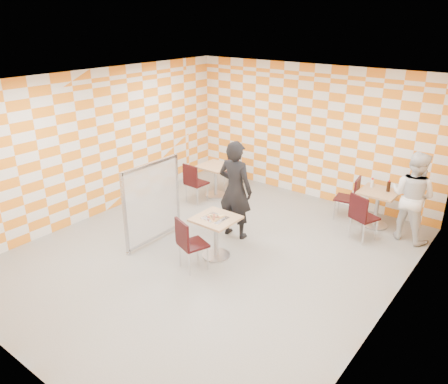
{
  "coord_description": "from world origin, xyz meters",
  "views": [
    {
      "loc": [
        4.33,
        -5.27,
        3.99
      ],
      "look_at": [
        0.1,
        0.2,
        1.15
      ],
      "focal_mm": 35.0,
      "sensor_mm": 36.0,
      "label": 1
    }
  ],
  "objects_px": {
    "second_table": "(378,202)",
    "chair_empty_near": "(194,180)",
    "chair_second_front": "(361,214)",
    "man_white": "(412,196)",
    "main_table": "(216,230)",
    "partition": "(152,202)",
    "sport_bottle": "(372,183)",
    "chair_main_front": "(188,241)",
    "chair_empty_far": "(230,167)",
    "empty_table": "(216,175)",
    "soda_bottle": "(389,186)",
    "man_dark": "(235,190)",
    "chair_second_side": "(351,195)"
  },
  "relations": [
    {
      "from": "chair_second_front",
      "to": "sport_bottle",
      "type": "xyz_separation_m",
      "value": [
        -0.17,
        0.91,
        0.29
      ]
    },
    {
      "from": "chair_second_front",
      "to": "man_white",
      "type": "bearing_deg",
      "value": 43.29
    },
    {
      "from": "chair_empty_near",
      "to": "chair_main_front",
      "type": "bearing_deg",
      "value": -50.49
    },
    {
      "from": "chair_second_front",
      "to": "sport_bottle",
      "type": "distance_m",
      "value": 0.97
    },
    {
      "from": "second_table",
      "to": "chair_second_side",
      "type": "bearing_deg",
      "value": -175.67
    },
    {
      "from": "chair_second_side",
      "to": "sport_bottle",
      "type": "relative_size",
      "value": 4.62
    },
    {
      "from": "chair_main_front",
      "to": "sport_bottle",
      "type": "bearing_deg",
      "value": 65.28
    },
    {
      "from": "chair_second_front",
      "to": "chair_empty_near",
      "type": "distance_m",
      "value": 3.67
    },
    {
      "from": "main_table",
      "to": "partition",
      "type": "bearing_deg",
      "value": -167.92
    },
    {
      "from": "empty_table",
      "to": "chair_empty_near",
      "type": "relative_size",
      "value": 0.81
    },
    {
      "from": "chair_second_front",
      "to": "chair_empty_near",
      "type": "height_order",
      "value": "same"
    },
    {
      "from": "chair_empty_near",
      "to": "soda_bottle",
      "type": "height_order",
      "value": "soda_bottle"
    },
    {
      "from": "chair_main_front",
      "to": "chair_empty_far",
      "type": "xyz_separation_m",
      "value": [
        -1.69,
        3.37,
        0.0
      ]
    },
    {
      "from": "chair_second_side",
      "to": "man_white",
      "type": "height_order",
      "value": "man_white"
    },
    {
      "from": "chair_second_front",
      "to": "soda_bottle",
      "type": "relative_size",
      "value": 4.02
    },
    {
      "from": "chair_second_side",
      "to": "soda_bottle",
      "type": "distance_m",
      "value": 0.76
    },
    {
      "from": "main_table",
      "to": "second_table",
      "type": "distance_m",
      "value": 3.41
    },
    {
      "from": "chair_second_front",
      "to": "man_white",
      "type": "distance_m",
      "value": 0.99
    },
    {
      "from": "chair_main_front",
      "to": "sport_bottle",
      "type": "relative_size",
      "value": 4.62
    },
    {
      "from": "chair_second_front",
      "to": "soda_bottle",
      "type": "height_order",
      "value": "soda_bottle"
    },
    {
      "from": "empty_table",
      "to": "chair_main_front",
      "type": "relative_size",
      "value": 0.81
    },
    {
      "from": "chair_empty_near",
      "to": "chair_second_front",
      "type": "bearing_deg",
      "value": 9.12
    },
    {
      "from": "second_table",
      "to": "chair_second_front",
      "type": "relative_size",
      "value": 0.81
    },
    {
      "from": "second_table",
      "to": "chair_empty_far",
      "type": "relative_size",
      "value": 0.81
    },
    {
      "from": "man_dark",
      "to": "man_white",
      "type": "distance_m",
      "value": 3.27
    },
    {
      "from": "chair_second_side",
      "to": "man_dark",
      "type": "relative_size",
      "value": 0.49
    },
    {
      "from": "partition",
      "to": "chair_main_front",
      "type": "bearing_deg",
      "value": -16.6
    },
    {
      "from": "empty_table",
      "to": "chair_main_front",
      "type": "bearing_deg",
      "value": -59.2
    },
    {
      "from": "chair_second_front",
      "to": "partition",
      "type": "distance_m",
      "value": 3.86
    },
    {
      "from": "chair_empty_near",
      "to": "partition",
      "type": "bearing_deg",
      "value": -71.78
    },
    {
      "from": "man_white",
      "to": "chair_second_front",
      "type": "bearing_deg",
      "value": 55.01
    },
    {
      "from": "chair_empty_far",
      "to": "partition",
      "type": "bearing_deg",
      "value": -80.36
    },
    {
      "from": "main_table",
      "to": "chair_empty_near",
      "type": "bearing_deg",
      "value": 140.56
    },
    {
      "from": "partition",
      "to": "man_white",
      "type": "bearing_deg",
      "value": 39.14
    },
    {
      "from": "chair_second_side",
      "to": "man_dark",
      "type": "height_order",
      "value": "man_dark"
    },
    {
      "from": "chair_main_front",
      "to": "chair_empty_far",
      "type": "distance_m",
      "value": 3.77
    },
    {
      "from": "main_table",
      "to": "chair_empty_near",
      "type": "xyz_separation_m",
      "value": [
        -1.86,
        1.53,
        0.04
      ]
    },
    {
      "from": "chair_empty_near",
      "to": "sport_bottle",
      "type": "bearing_deg",
      "value": 23.37
    },
    {
      "from": "man_dark",
      "to": "chair_empty_near",
      "type": "bearing_deg",
      "value": -27.22
    },
    {
      "from": "man_dark",
      "to": "soda_bottle",
      "type": "xyz_separation_m",
      "value": [
        2.14,
        2.15,
        -0.09
      ]
    },
    {
      "from": "chair_second_side",
      "to": "man_white",
      "type": "distance_m",
      "value": 1.24
    },
    {
      "from": "main_table",
      "to": "man_white",
      "type": "bearing_deg",
      "value": 48.34
    },
    {
      "from": "second_table",
      "to": "soda_bottle",
      "type": "distance_m",
      "value": 0.38
    },
    {
      "from": "chair_second_side",
      "to": "partition",
      "type": "height_order",
      "value": "partition"
    },
    {
      "from": "second_table",
      "to": "chair_empty_near",
      "type": "relative_size",
      "value": 0.81
    },
    {
      "from": "chair_main_front",
      "to": "man_white",
      "type": "distance_m",
      "value": 4.23
    },
    {
      "from": "sport_bottle",
      "to": "chair_empty_near",
      "type": "bearing_deg",
      "value": -156.63
    },
    {
      "from": "chair_second_side",
      "to": "partition",
      "type": "bearing_deg",
      "value": -128.77
    },
    {
      "from": "man_white",
      "to": "chair_empty_near",
      "type": "bearing_deg",
      "value": 27.58
    },
    {
      "from": "second_table",
      "to": "sport_bottle",
      "type": "relative_size",
      "value": 3.75
    }
  ]
}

